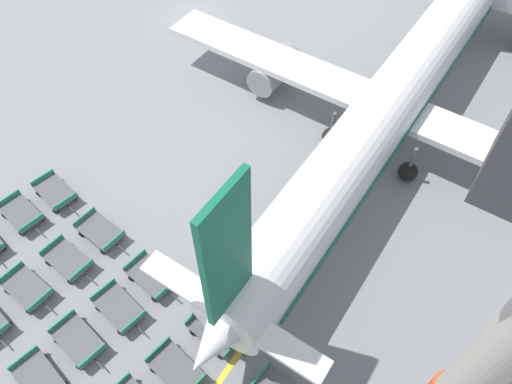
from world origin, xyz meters
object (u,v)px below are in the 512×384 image
(baggage_dolly_row_mid_a_col_b, at_px, (27,288))
(baggage_dolly_row_far_col_c, at_px, (151,276))
(baggage_dolly_row_mid_a_col_c, at_px, (78,340))
(airplane, at_px, (399,91))
(baggage_dolly_row_far_col_a, at_px, (55,192))
(baggage_dolly_row_far_col_b, at_px, (100,231))
(baggage_dolly_row_far_col_d, at_px, (215,331))
(baggage_dolly_row_mid_b_col_a, at_px, (21,213))
(baggage_dolly_row_near_col_c, at_px, (39,379))
(baggage_dolly_row_mid_b_col_d, at_px, (176,369))
(baggage_dolly_row_mid_b_col_b, at_px, (68,260))
(baggage_dolly_row_mid_b_col_c, at_px, (119,308))

(baggage_dolly_row_mid_a_col_b, height_order, baggage_dolly_row_far_col_c, same)
(baggage_dolly_row_mid_a_col_c, bearing_deg, airplane, 73.34)
(baggage_dolly_row_mid_a_col_c, distance_m, baggage_dolly_row_far_col_c, 4.74)
(baggage_dolly_row_far_col_a, bearing_deg, baggage_dolly_row_far_col_b, -7.68)
(airplane, bearing_deg, baggage_dolly_row_far_col_d, -94.13)
(baggage_dolly_row_mid_a_col_b, bearing_deg, baggage_dolly_row_mid_b_col_a, 142.56)
(baggage_dolly_row_far_col_c, bearing_deg, airplane, 71.28)
(baggage_dolly_row_near_col_c, xyz_separation_m, baggage_dolly_row_mid_b_col_a, (-8.21, 6.00, 0.00))
(baggage_dolly_row_far_col_d, bearing_deg, baggage_dolly_row_far_col_b, 172.59)
(baggage_dolly_row_mid_a_col_b, distance_m, baggage_dolly_row_far_col_c, 6.51)
(baggage_dolly_row_near_col_c, relative_size, baggage_dolly_row_mid_b_col_a, 1.00)
(baggage_dolly_row_mid_b_col_d, bearing_deg, baggage_dolly_row_near_col_c, -142.66)
(airplane, relative_size, baggage_dolly_row_far_col_a, 12.34)
(baggage_dolly_row_mid_a_col_c, bearing_deg, baggage_dolly_row_mid_b_col_b, 142.26)
(baggage_dolly_row_far_col_b, bearing_deg, baggage_dolly_row_mid_a_col_c, -55.49)
(baggage_dolly_row_mid_b_col_a, distance_m, baggage_dolly_row_mid_b_col_c, 8.96)
(airplane, xyz_separation_m, baggage_dolly_row_far_col_b, (-10.30, -17.01, -2.95))
(airplane, xyz_separation_m, baggage_dolly_row_mid_b_col_b, (-10.46, -19.35, -2.95))
(baggage_dolly_row_mid_a_col_c, bearing_deg, baggage_dolly_row_mid_b_col_c, 78.24)
(baggage_dolly_row_mid_b_col_c, distance_m, baggage_dolly_row_far_col_d, 5.15)
(baggage_dolly_row_mid_b_col_d, relative_size, baggage_dolly_row_far_col_d, 1.01)
(baggage_dolly_row_near_col_c, bearing_deg, airplane, 74.50)
(baggage_dolly_row_mid_a_col_c, xyz_separation_m, baggage_dolly_row_mid_b_col_a, (-8.37, 3.65, 0.00))
(baggage_dolly_row_mid_b_col_a, xyz_separation_m, baggage_dolly_row_mid_b_col_b, (4.58, -0.72, 0.00))
(airplane, height_order, baggage_dolly_row_mid_b_col_c, airplane)
(airplane, xyz_separation_m, baggage_dolly_row_mid_b_col_c, (-6.17, -19.89, -2.95))
(baggage_dolly_row_near_col_c, height_order, baggage_dolly_row_mid_a_col_c, same)
(baggage_dolly_row_mid_a_col_c, bearing_deg, baggage_dolly_row_far_col_c, 81.43)
(baggage_dolly_row_far_col_a, xyz_separation_m, baggage_dolly_row_far_col_c, (8.61, -1.17, 0.00))
(baggage_dolly_row_mid_a_col_b, xyz_separation_m, baggage_dolly_row_mid_b_col_a, (-4.06, 3.11, 0.00))
(airplane, height_order, baggage_dolly_row_far_col_d, airplane)
(baggage_dolly_row_far_col_a, distance_m, baggage_dolly_row_far_col_b, 4.32)
(baggage_dolly_row_mid_a_col_c, relative_size, baggage_dolly_row_mid_b_col_d, 1.00)
(airplane, bearing_deg, baggage_dolly_row_mid_b_col_b, -118.39)
(baggage_dolly_row_mid_b_col_a, bearing_deg, baggage_dolly_row_mid_a_col_b, -37.44)
(baggage_dolly_row_mid_b_col_b, height_order, baggage_dolly_row_far_col_b, same)
(baggage_dolly_row_mid_b_col_c, bearing_deg, baggage_dolly_row_mid_b_col_d, -10.80)
(baggage_dolly_row_mid_a_col_c, bearing_deg, baggage_dolly_row_far_col_b, 124.51)
(baggage_dolly_row_mid_b_col_d, relative_size, baggage_dolly_row_far_col_b, 1.01)
(airplane, distance_m, baggage_dolly_row_mid_b_col_b, 22.19)
(airplane, relative_size, baggage_dolly_row_mid_b_col_a, 12.37)
(airplane, bearing_deg, baggage_dolly_row_mid_a_col_b, -116.81)
(baggage_dolly_row_mid_b_col_c, bearing_deg, baggage_dolly_row_far_col_d, 19.50)
(baggage_dolly_row_mid_a_col_b, relative_size, baggage_dolly_row_mid_b_col_d, 0.99)
(airplane, xyz_separation_m, baggage_dolly_row_far_col_c, (-5.96, -17.60, -2.95))
(airplane, height_order, baggage_dolly_row_far_col_b, airplane)
(baggage_dolly_row_far_col_d, bearing_deg, baggage_dolly_row_mid_a_col_c, -142.51)
(baggage_dolly_row_near_col_c, distance_m, baggage_dolly_row_far_col_c, 7.08)
(baggage_dolly_row_mid_b_col_a, height_order, baggage_dolly_row_far_col_d, same)
(baggage_dolly_row_mid_b_col_c, relative_size, baggage_dolly_row_far_col_d, 1.01)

